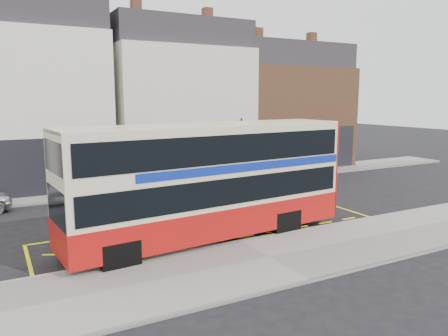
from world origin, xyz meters
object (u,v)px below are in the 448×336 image
bus_stop_post (140,211)px  car_grey (113,183)px  street_tree_right (238,125)px  car_white (241,173)px  double_decker_bus (210,180)px

bus_stop_post → car_grey: bus_stop_post is taller
car_grey → street_tree_right: size_ratio=0.85×
car_white → street_tree_right: 3.67m
street_tree_right → car_grey: bearing=-167.0°
bus_stop_post → car_grey: 10.54m
car_white → bus_stop_post: bearing=117.9°
bus_stop_post → car_white: size_ratio=0.59×
bus_stop_post → street_tree_right: 16.47m
car_white → double_decker_bus: bearing=125.0°
double_decker_bus → car_grey: bearing=93.7°
car_grey → car_white: size_ratio=0.94×
bus_stop_post → double_decker_bus: bearing=20.2°
bus_stop_post → car_grey: (1.73, 10.34, -1.10)m
car_grey → car_white: car_grey is taller
bus_stop_post → car_grey: bearing=78.1°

